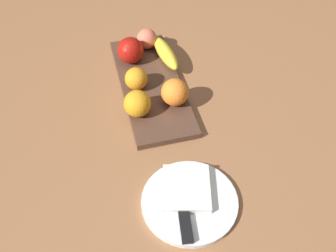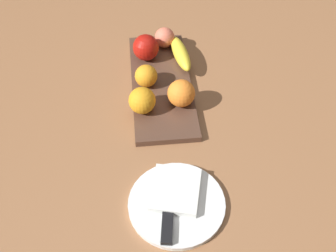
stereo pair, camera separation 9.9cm
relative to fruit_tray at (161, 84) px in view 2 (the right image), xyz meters
name	(u,v)px [view 2 (the right image)]	position (x,y,z in m)	size (l,w,h in m)	color
ground_plane	(157,79)	(0.03, 0.01, -0.01)	(2.40, 2.40, 0.00)	#96643F
fruit_tray	(161,84)	(0.00, 0.00, 0.00)	(0.43, 0.17, 0.02)	brown
apple	(146,47)	(0.11, 0.04, 0.05)	(0.08, 0.08, 0.08)	#A9140D
banana	(181,53)	(0.10, -0.07, 0.03)	(0.16, 0.04, 0.04)	yellow
orange_near_apple	(181,93)	(-0.09, -0.05, 0.05)	(0.07, 0.07, 0.07)	orange
orange_near_banana	(146,76)	(-0.01, 0.04, 0.04)	(0.06, 0.06, 0.06)	orange
orange_center	(142,101)	(-0.11, 0.06, 0.04)	(0.07, 0.07, 0.07)	orange
peach	(165,38)	(0.16, -0.03, 0.04)	(0.06, 0.06, 0.06)	#E47156
dinner_plate	(177,204)	(-0.39, 0.00, 0.00)	(0.22, 0.22, 0.01)	white
folded_napkin	(175,190)	(-0.36, 0.00, 0.01)	(0.12, 0.11, 0.02)	white
knife	(168,218)	(-0.43, 0.02, 0.01)	(0.18, 0.05, 0.01)	silver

